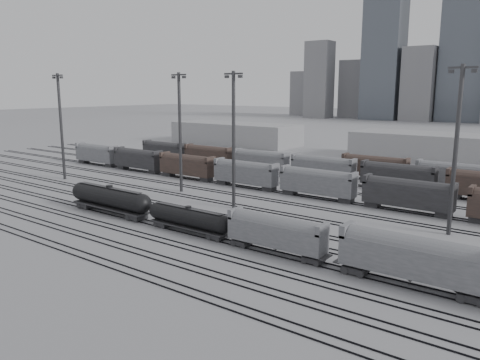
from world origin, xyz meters
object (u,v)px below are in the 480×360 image
Objects in this scene: tank_car_a at (110,198)px; light_mast_a at (61,124)px; tank_car_b at (189,218)px; hopper_car_b at (412,256)px; hopper_car_a at (276,231)px; light_mast_c at (234,137)px.

light_mast_a is (-33.86, 13.34, 10.09)m from tank_car_a.
hopper_car_b reaches higher than tank_car_b.
hopper_car_b is (16.75, -0.00, 0.40)m from hopper_car_a.
hopper_car_a reaches higher than tank_car_b.
tank_car_b is at bearing -77.16° from light_mast_c.
light_mast_a is 1.02× the size of light_mast_c.
light_mast_c is at bearing 140.39° from hopper_car_a.
tank_car_a is at bearing -133.34° from light_mast_c.
light_mast_a reaches higher than hopper_car_a.
light_mast_a is at bearing 168.68° from hopper_car_a.
hopper_car_a is at bearing 0.00° from tank_car_b.
tank_car_a is 17.84m from tank_car_b.
hopper_car_b is at bearing -0.00° from tank_car_a.
hopper_car_a reaches higher than tank_car_a.
light_mast_a reaches higher than hopper_car_b.
tank_car_a is 1.40× the size of hopper_car_a.
tank_car_b is 54.43m from light_mast_a.
tank_car_b is 0.64× the size of light_mast_a.
light_mast_a is (-83.37, 13.34, 9.41)m from hopper_car_b.
hopper_car_b reaches higher than hopper_car_a.
light_mast_c is at bearing 46.66° from tank_car_a.
tank_car_b is 1.01× the size of hopper_car_b.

